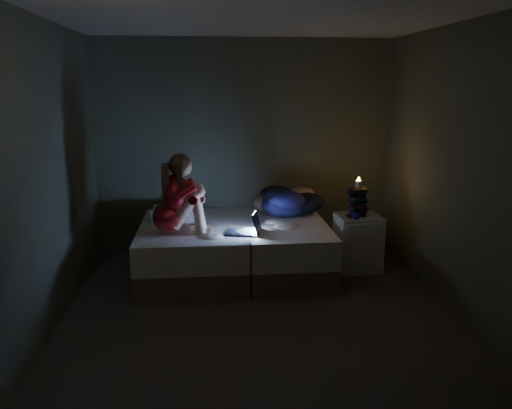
{
  "coord_description": "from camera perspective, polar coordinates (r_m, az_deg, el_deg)",
  "views": [
    {
      "loc": [
        -0.45,
        -4.27,
        2.05
      ],
      "look_at": [
        0.05,
        1.0,
        0.8
      ],
      "focal_mm": 35.59,
      "sensor_mm": 36.0,
      "label": 1
    }
  ],
  "objects": [
    {
      "name": "floor",
      "position": [
        4.76,
        0.56,
        -12.34
      ],
      "size": [
        3.6,
        3.8,
        0.02
      ],
      "primitive_type": "cube",
      "color": "#383230",
      "rests_on": "ground"
    },
    {
      "name": "wall_right",
      "position": [
        4.89,
        22.22,
        3.48
      ],
      "size": [
        0.02,
        3.8,
        2.6
      ],
      "primitive_type": "cube",
      "color": "#4F5445",
      "rests_on": "ground"
    },
    {
      "name": "wall_back",
      "position": [
        6.24,
        -1.26,
        6.37
      ],
      "size": [
        3.6,
        0.02,
        2.6
      ],
      "primitive_type": "cube",
      "color": "#4F5445",
      "rests_on": "ground"
    },
    {
      "name": "nightstand",
      "position": [
        5.85,
        11.35,
        -4.23
      ],
      "size": [
        0.49,
        0.44,
        0.63
      ],
      "primitive_type": "cube",
      "rotation": [
        0.0,
        0.0,
        0.04
      ],
      "color": "white",
      "rests_on": "ground"
    },
    {
      "name": "pillow",
      "position": [
        5.86,
        -9.25,
        -0.94
      ],
      "size": [
        0.47,
        0.33,
        0.13
      ],
      "primitive_type": "cube",
      "color": "white",
      "rests_on": "bed"
    },
    {
      "name": "candle",
      "position": [
        5.72,
        11.43,
        1.96
      ],
      "size": [
        0.07,
        0.07,
        0.08
      ],
      "primitive_type": "cylinder",
      "color": "beige",
      "rests_on": "book_stack"
    },
    {
      "name": "laptop",
      "position": [
        5.18,
        -1.51,
        -2.03
      ],
      "size": [
        0.4,
        0.32,
        0.24
      ],
      "primitive_type": null,
      "rotation": [
        0.0,
        0.0,
        -0.25
      ],
      "color": "black",
      "rests_on": "bed"
    },
    {
      "name": "blue_orb",
      "position": [
        5.57,
        11.11,
        -1.29
      ],
      "size": [
        0.08,
        0.08,
        0.08
      ],
      "primitive_type": "sphere",
      "color": "navy",
      "rests_on": "nightstand"
    },
    {
      "name": "wall_left",
      "position": [
        4.54,
        -22.76,
        2.75
      ],
      "size": [
        0.02,
        3.8,
        2.6
      ],
      "primitive_type": "cube",
      "color": "#4F5445",
      "rests_on": "ground"
    },
    {
      "name": "bed",
      "position": [
        5.66,
        -2.48,
        -4.94
      ],
      "size": [
        2.04,
        1.53,
        0.56
      ],
      "primitive_type": null,
      "color": "beige",
      "rests_on": "ground"
    },
    {
      "name": "woman",
      "position": [
        5.2,
        -9.86,
        1.17
      ],
      "size": [
        0.54,
        0.37,
        0.83
      ],
      "primitive_type": null,
      "rotation": [
        0.0,
        0.0,
        0.07
      ],
      "color": "#A3101F",
      "rests_on": "bed"
    },
    {
      "name": "ceiling",
      "position": [
        4.33,
        0.64,
        20.71
      ],
      "size": [
        3.6,
        3.8,
        0.02
      ],
      "primitive_type": "cube",
      "color": "silver",
      "rests_on": "ground"
    },
    {
      "name": "book_stack",
      "position": [
        5.76,
        11.34,
        0.2
      ],
      "size": [
        0.19,
        0.25,
        0.28
      ],
      "primitive_type": null,
      "color": "black",
      "rests_on": "nightstand"
    },
    {
      "name": "phone",
      "position": [
        5.69,
        10.45,
        -1.3
      ],
      "size": [
        0.08,
        0.14,
        0.01
      ],
      "primitive_type": "cube",
      "rotation": [
        0.0,
        0.0,
        -0.04
      ],
      "color": "black",
      "rests_on": "nightstand"
    },
    {
      "name": "wall_front",
      "position": [
        2.52,
        5.19,
        -4.06
      ],
      "size": [
        3.6,
        0.02,
        2.6
      ],
      "primitive_type": "cube",
      "color": "#4F5445",
      "rests_on": "ground"
    },
    {
      "name": "clothes_pile",
      "position": [
        5.94,
        3.32,
        0.55
      ],
      "size": [
        0.74,
        0.67,
        0.36
      ],
      "primitive_type": null,
      "rotation": [
        0.0,
        0.0,
        -0.37
      ],
      "color": "navy",
      "rests_on": "bed"
    }
  ]
}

